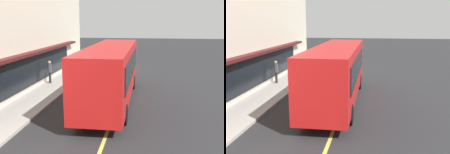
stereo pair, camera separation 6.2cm
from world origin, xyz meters
TOP-DOWN VIEW (x-y plane):
  - ground at (0.00, 0.00)m, footprint 120.00×120.00m
  - sidewalk at (0.00, 5.23)m, footprint 80.00×2.42m
  - lane_centre_stripe at (0.00, 0.00)m, footprint 36.00×0.16m
  - bus at (-1.17, 0.47)m, footprint 11.13×2.60m
  - pedestrian_near_storefront at (2.61, 5.88)m, footprint 0.34×0.34m

SIDE VIEW (x-z plane):
  - ground at x=0.00m, z-range 0.00..0.00m
  - lane_centre_stripe at x=0.00m, z-range 0.00..0.01m
  - sidewalk at x=0.00m, z-range 0.00..0.15m
  - pedestrian_near_storefront at x=2.61m, z-range 0.33..2.11m
  - bus at x=-1.17m, z-range 0.24..3.74m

